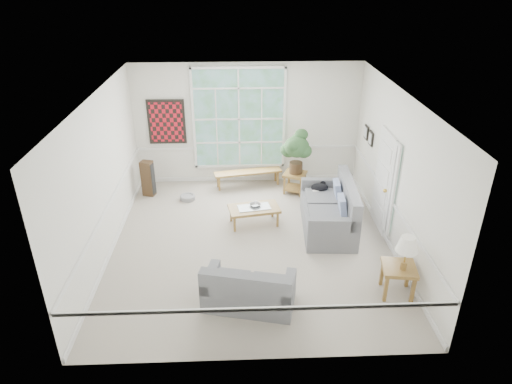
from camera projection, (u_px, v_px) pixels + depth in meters
floor at (251, 243)px, 9.16m from camera, size 5.50×6.00×0.01m
ceiling at (251, 96)px, 7.80m from camera, size 5.50×6.00×0.02m
wall_back at (247, 124)px, 11.16m from camera, size 5.50×0.02×3.00m
wall_front at (258, 274)px, 5.80m from camera, size 5.50×0.02×3.00m
wall_left at (102, 178)px, 8.38m from camera, size 0.02×6.00×3.00m
wall_right at (397, 173)px, 8.58m from camera, size 0.02×6.00×3.00m
window_back at (239, 119)px, 11.05m from camera, size 2.30×0.08×2.40m
entry_door at (383, 181)px, 9.32m from camera, size 0.08×0.90×2.10m
door_sidelight at (393, 190)px, 8.71m from camera, size 0.08×0.26×1.90m
wall_art at (167, 122)px, 11.00m from camera, size 0.90×0.06×1.10m
wall_frame_near at (370, 138)px, 10.12m from camera, size 0.04×0.26×0.32m
wall_frame_far at (366, 132)px, 10.47m from camera, size 0.04×0.26×0.32m
loveseat_right at (328, 206)px, 9.45m from camera, size 1.12×2.00×1.05m
loveseat_front at (249, 285)px, 7.36m from camera, size 1.58×1.06×0.79m
coffee_table at (254, 216)px, 9.76m from camera, size 1.15×0.76×0.40m
pewter_bowl at (255, 205)px, 9.71m from camera, size 0.39×0.39×0.07m
window_bench at (248, 179)px, 11.43m from camera, size 1.71×0.64×0.39m
end_table at (295, 182)px, 11.10m from camera, size 0.66×0.66×0.50m
houseplant at (297, 152)px, 10.75m from camera, size 0.78×0.78×1.09m
side_table at (397, 280)px, 7.65m from camera, size 0.62×0.62×0.56m
table_lamp at (406, 253)px, 7.33m from camera, size 0.43×0.43×0.61m
pet_bed at (188, 197)px, 10.83m from camera, size 0.43×0.43×0.11m
floor_speaker at (148, 178)px, 10.87m from camera, size 0.32×0.28×0.87m
cat at (320, 187)px, 10.02m from camera, size 0.41×0.30×0.18m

